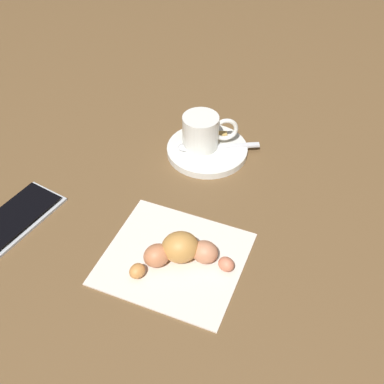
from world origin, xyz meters
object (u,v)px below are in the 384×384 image
saucer (207,150)px  napkin (173,258)px  sugar_packet (207,135)px  cell_phone (12,221)px  croissant (181,252)px  teaspoon (205,147)px  espresso_cup (202,131)px

saucer → napkin: size_ratio=0.74×
saucer → sugar_packet: sugar_packet is taller
napkin → cell_phone: 0.23m
napkin → croissant: croissant is taller
cell_phone → napkin: bearing=-87.0°
saucer → napkin: 0.22m
sugar_packet → cell_phone: sugar_packet is taller
teaspoon → cell_phone: bearing=138.0°
saucer → espresso_cup: bearing=77.7°
saucer → cell_phone: bearing=138.0°
sugar_packet → croissant: croissant is taller
espresso_cup → croissant: 0.23m
espresso_cup → sugar_packet: (0.02, -0.00, -0.02)m
teaspoon → saucer: bearing=-41.1°
saucer → cell_phone: size_ratio=0.82×
teaspoon → cell_phone: size_ratio=0.80×
espresso_cup → croissant: espresso_cup is taller
espresso_cup → cell_phone: bearing=139.7°
saucer → espresso_cup: (0.00, 0.01, 0.03)m
sugar_packet → croissant: bearing=81.9°
croissant → teaspoon: bearing=9.5°
espresso_cup → sugar_packet: espresso_cup is taller
cell_phone → saucer: bearing=-42.0°
napkin → croissant: bearing=-98.9°
napkin → croissant: (-0.00, -0.01, 0.02)m
espresso_cup → teaspoon: 0.03m
teaspoon → sugar_packet: bearing=12.2°
napkin → cell_phone: cell_phone is taller
teaspoon → sugar_packet: 0.03m
saucer → sugar_packet: (0.03, 0.01, 0.01)m
saucer → teaspoon: bearing=138.9°
sugar_packet → napkin: size_ratio=0.38×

